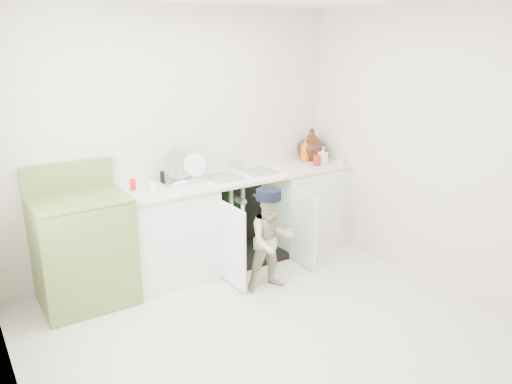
# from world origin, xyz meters

# --- Properties ---
(ground) EXTENTS (3.50, 3.50, 0.00)m
(ground) POSITION_xyz_m (0.00, 0.00, 0.00)
(ground) COLOR beige
(ground) RESTS_ON ground
(room_shell) EXTENTS (6.00, 5.50, 1.26)m
(room_shell) POSITION_xyz_m (0.00, 0.00, 1.25)
(room_shell) COLOR beige
(room_shell) RESTS_ON ground
(counter_run) EXTENTS (2.44, 1.02, 1.24)m
(counter_run) POSITION_xyz_m (0.59, 1.21, 0.48)
(counter_run) COLOR white
(counter_run) RESTS_ON ground
(avocado_stove) EXTENTS (0.76, 0.65, 1.18)m
(avocado_stove) POSITION_xyz_m (-1.05, 1.18, 0.49)
(avocado_stove) COLOR olive
(avocado_stove) RESTS_ON ground
(repair_worker) EXTENTS (0.50, 0.58, 0.94)m
(repair_worker) POSITION_xyz_m (0.43, 0.50, 0.48)
(repair_worker) COLOR tan
(repair_worker) RESTS_ON ground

